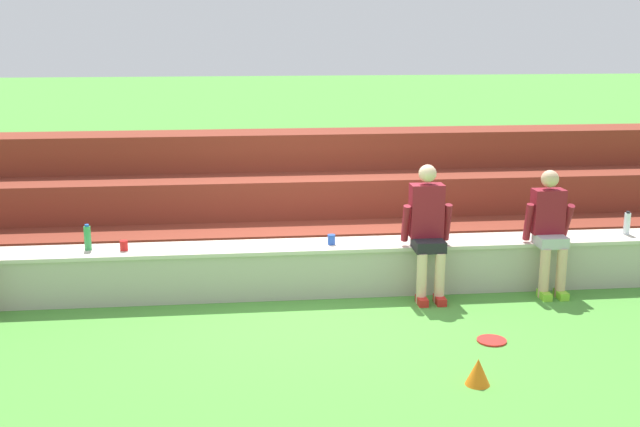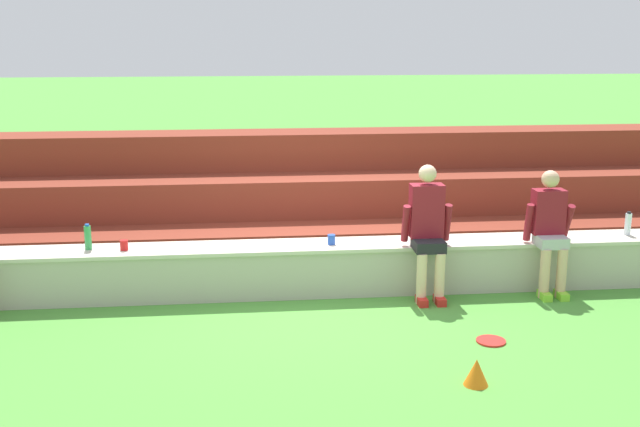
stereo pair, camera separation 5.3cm
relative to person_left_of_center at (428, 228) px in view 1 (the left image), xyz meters
The scene contains 11 objects.
ground_plane 1.40m from the person_left_of_center, behind, with size 80.00×80.00×0.00m, color #4C9338.
stone_seating_wall 1.29m from the person_left_of_center, 166.47° to the left, with size 9.70×0.54×0.56m.
brick_bleachers 2.48m from the person_left_of_center, 118.04° to the left, with size 13.42×2.15×1.49m.
person_left_of_center is the anchor object (origin of this frame).
person_center 1.37m from the person_left_of_center, ahead, with size 0.53×0.50×1.37m.
water_bottle_mid_left 2.45m from the person_left_of_center, ahead, with size 0.07×0.07×0.27m.
water_bottle_center_gap 3.66m from the person_left_of_center, behind, with size 0.07×0.07×0.28m.
plastic_cup_right_end 1.06m from the person_left_of_center, 166.33° to the left, with size 0.09×0.09×0.11m, color blue.
plastic_cup_middle 3.27m from the person_left_of_center, behind, with size 0.08×0.08×0.11m, color red.
frisbee 1.54m from the person_left_of_center, 76.08° to the right, with size 0.28×0.28×0.02m, color red.
sports_cone 2.26m from the person_left_of_center, 92.37° to the right, with size 0.21×0.21×0.23m, color orange.
Camera 1 is at (-0.87, -7.91, 2.88)m, focal length 43.34 mm.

